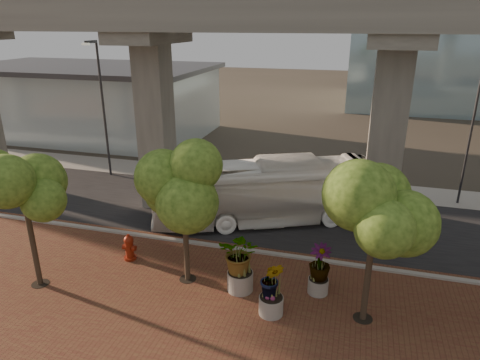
# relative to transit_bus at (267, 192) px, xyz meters

# --- Properties ---
(ground) EXTENTS (160.00, 160.00, 0.00)m
(ground) POSITION_rel_transit_bus_xyz_m (-0.40, -1.50, -1.67)
(ground) COLOR #393329
(ground) RESTS_ON ground
(brick_plaza) EXTENTS (70.00, 13.00, 0.06)m
(brick_plaza) POSITION_rel_transit_bus_xyz_m (-0.40, -9.50, -1.64)
(brick_plaza) COLOR brown
(brick_plaza) RESTS_ON ground
(asphalt_road) EXTENTS (90.00, 8.00, 0.04)m
(asphalt_road) POSITION_rel_transit_bus_xyz_m (-0.40, 0.50, -1.65)
(asphalt_road) COLOR black
(asphalt_road) RESTS_ON ground
(curb_strip) EXTENTS (70.00, 0.25, 0.16)m
(curb_strip) POSITION_rel_transit_bus_xyz_m (-0.40, -3.50, -1.59)
(curb_strip) COLOR #9F9B94
(curb_strip) RESTS_ON ground
(far_sidewalk) EXTENTS (90.00, 3.00, 0.06)m
(far_sidewalk) POSITION_rel_transit_bus_xyz_m (-0.40, 6.00, -1.64)
(far_sidewalk) COLOR #9F9B94
(far_sidewalk) RESTS_ON ground
(transit_viaduct) EXTENTS (72.00, 5.60, 12.40)m
(transit_viaduct) POSITION_rel_transit_bus_xyz_m (-0.40, 0.50, 5.62)
(transit_viaduct) COLOR gray
(transit_viaduct) RESTS_ON ground
(station_pavilion) EXTENTS (23.00, 13.00, 6.30)m
(station_pavilion) POSITION_rel_transit_bus_xyz_m (-20.40, 14.50, 1.55)
(station_pavilion) COLOR silver
(station_pavilion) RESTS_ON ground
(transit_bus) EXTENTS (12.08, 7.40, 3.34)m
(transit_bus) POSITION_rel_transit_bus_xyz_m (0.00, 0.00, 0.00)
(transit_bus) COLOR white
(transit_bus) RESTS_ON ground
(fire_hydrant) EXTENTS (0.61, 0.55, 1.22)m
(fire_hydrant) POSITION_rel_transit_bus_xyz_m (-5.00, -5.59, -1.02)
(fire_hydrant) COLOR maroon
(fire_hydrant) RESTS_ON ground
(planter_front) EXTENTS (2.28, 2.28, 2.51)m
(planter_front) POSITION_rel_transit_bus_xyz_m (0.37, -6.51, -0.09)
(planter_front) COLOR #A29D92
(planter_front) RESTS_ON ground
(planter_right) EXTENTS (1.95, 1.95, 2.08)m
(planter_right) POSITION_rel_transit_bus_xyz_m (3.35, -5.87, -0.35)
(planter_right) COLOR #ABA79B
(planter_right) RESTS_ON ground
(planter_left) EXTENTS (1.98, 1.98, 2.18)m
(planter_left) POSITION_rel_transit_bus_xyz_m (1.85, -7.62, -0.28)
(planter_left) COLOR #B1A89F
(planter_left) RESTS_ON ground
(street_tree_far_west) EXTENTS (3.30, 3.30, 5.71)m
(street_tree_far_west) POSITION_rel_transit_bus_xyz_m (-7.54, -8.33, 2.57)
(street_tree_far_west) COLOR #473929
(street_tree_far_west) RESTS_ON ground
(street_tree_near_west) EXTENTS (3.77, 3.77, 6.01)m
(street_tree_near_west) POSITION_rel_transit_bus_xyz_m (-1.91, -6.38, 2.67)
(street_tree_near_west) COLOR #473929
(street_tree_near_west) RESTS_ON ground
(street_tree_near_east) EXTENTS (4.12, 4.12, 6.39)m
(street_tree_near_east) POSITION_rel_transit_bus_xyz_m (5.08, -7.01, 2.89)
(street_tree_near_east) COLOR #473929
(street_tree_near_east) RESTS_ON ground
(streetlamp_west) EXTENTS (0.44, 1.29, 8.92)m
(streetlamp_west) POSITION_rel_transit_bus_xyz_m (-12.04, 4.11, 3.54)
(streetlamp_west) COLOR #2D2E32
(streetlamp_west) RESTS_ON ground
(streetlamp_east) EXTENTS (0.38, 1.10, 7.58)m
(streetlamp_east) POSITION_rel_transit_bus_xyz_m (10.31, 5.20, 2.76)
(streetlamp_east) COLOR #292A2E
(streetlamp_east) RESTS_ON ground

